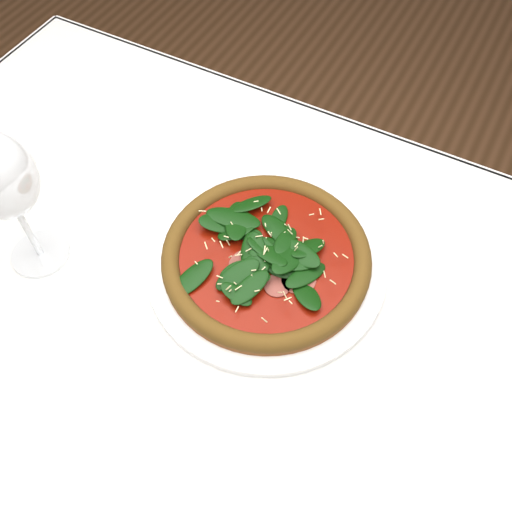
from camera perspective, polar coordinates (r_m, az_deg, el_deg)
The scene contains 5 objects.
ground at distance 1.43m, azimuth -1.71°, elevation -20.21°, with size 6.00×6.00×0.00m, color brown.
dining_table at distance 0.81m, azimuth -2.85°, elevation -9.10°, with size 1.21×0.81×0.75m.
plate at distance 0.75m, azimuth 1.03°, elevation -0.67°, with size 0.32×0.32×0.01m.
pizza at distance 0.74m, azimuth 1.05°, elevation 0.11°, with size 0.32×0.32×0.04m.
wine_glass at distance 0.71m, azimuth -24.26°, elevation 6.99°, with size 0.09×0.09×0.21m.
Camera 1 is at (0.20, -0.28, 1.39)m, focal length 40.00 mm.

